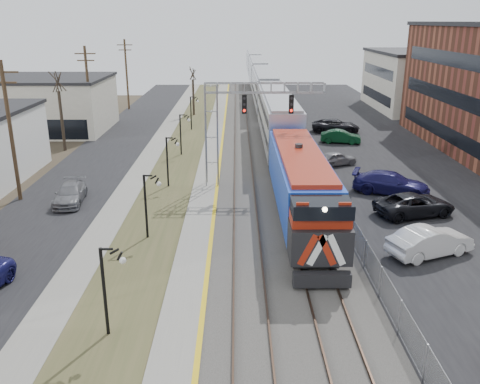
{
  "coord_description": "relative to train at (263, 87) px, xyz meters",
  "views": [
    {
      "loc": [
        1.39,
        -10.3,
        12.53
      ],
      "look_at": [
        1.61,
        18.98,
        2.6
      ],
      "focal_mm": 38.0,
      "sensor_mm": 36.0,
      "label": 1
    }
  ],
  "objects": [
    {
      "name": "car_lot_c",
      "position": [
        7.88,
        -45.71,
        -2.19
      ],
      "size": [
        5.88,
        3.8,
        1.51
      ],
      "primitive_type": "imported",
      "rotation": [
        0.0,
        0.0,
        1.83
      ],
      "color": "black",
      "rests_on": "ground"
    },
    {
      "name": "street_west",
      "position": [
        -17.0,
        -32.33,
        -2.92
      ],
      "size": [
        7.0,
        120.0,
        0.04
      ],
      "primitive_type": "cube",
      "color": "black",
      "rests_on": "ground"
    },
    {
      "name": "track_far",
      "position": [
        -0.0,
        -32.33,
        -2.66
      ],
      "size": [
        1.58,
        120.0,
        0.15
      ],
      "color": "#2D2119",
      "rests_on": "ballast_bed"
    },
    {
      "name": "car_lot_d",
      "position": [
        7.6,
        -41.18,
        -2.12
      ],
      "size": [
        6.13,
        4.16,
        1.65
      ],
      "primitive_type": "imported",
      "rotation": [
        0.0,
        0.0,
        1.21
      ],
      "color": "#1A1752",
      "rests_on": "ground"
    },
    {
      "name": "signal_gantry",
      "position": [
        -4.28,
        -39.34,
        2.65
      ],
      "size": [
        9.0,
        1.07,
        8.15
      ],
      "color": "gray",
      "rests_on": "ground"
    },
    {
      "name": "bare_trees",
      "position": [
        -18.16,
        -28.42,
        -0.24
      ],
      "size": [
        12.3,
        42.3,
        5.95
      ],
      "color": "#382D23",
      "rests_on": "ground"
    },
    {
      "name": "utility_poles",
      "position": [
        -20.0,
        -42.33,
        2.06
      ],
      "size": [
        0.28,
        80.28,
        10.0
      ],
      "color": "#4C3823",
      "rests_on": "ground"
    },
    {
      "name": "lampposts",
      "position": [
        -9.5,
        -49.05,
        -0.94
      ],
      "size": [
        0.14,
        62.14,
        4.0
      ],
      "color": "black",
      "rests_on": "ground"
    },
    {
      "name": "platform",
      "position": [
        -6.5,
        -32.33,
        -2.82
      ],
      "size": [
        2.0,
        120.0,
        0.24
      ],
      "primitive_type": "cube",
      "color": "gray",
      "rests_on": "ground"
    },
    {
      "name": "car_lot_g",
      "position": [
        7.56,
        -18.89,
        -2.17
      ],
      "size": [
        5.77,
        3.14,
        1.53
      ],
      "primitive_type": "imported",
      "rotation": [
        0.0,
        0.0,
        1.46
      ],
      "color": "black",
      "rests_on": "ground"
    },
    {
      "name": "train",
      "position": [
        0.0,
        0.0,
        0.0
      ],
      "size": [
        3.0,
        108.65,
        5.33
      ],
      "color": "#163FB9",
      "rests_on": "ground"
    },
    {
      "name": "ballast_bed",
      "position": [
        -1.5,
        -32.33,
        -2.84
      ],
      "size": [
        8.0,
        120.0,
        0.2
      ],
      "primitive_type": "cube",
      "color": "#595651",
      "rests_on": "ground"
    },
    {
      "name": "car_lot_e",
      "position": [
        4.95,
        -33.27,
        -2.3
      ],
      "size": [
        4.05,
        2.89,
        1.28
      ],
      "primitive_type": "imported",
      "rotation": [
        0.0,
        0.0,
        1.98
      ],
      "color": "gray",
      "rests_on": "ground"
    },
    {
      "name": "platform_edge",
      "position": [
        -5.62,
        -32.33,
        -2.69
      ],
      "size": [
        0.24,
        120.0,
        0.01
      ],
      "primitive_type": "cube",
      "color": "gold",
      "rests_on": "platform"
    },
    {
      "name": "car_street_b",
      "position": [
        -16.07,
        -43.07,
        -2.26
      ],
      "size": [
        2.38,
        4.83,
        1.35
      ],
      "primitive_type": "imported",
      "rotation": [
        0.0,
        0.0,
        0.11
      ],
      "color": "slate",
      "rests_on": "ground"
    },
    {
      "name": "track_near",
      "position": [
        -3.5,
        -32.33,
        -2.66
      ],
      "size": [
        1.58,
        120.0,
        0.15
      ],
      "color": "#2D2119",
      "rests_on": "ballast_bed"
    },
    {
      "name": "car_lot_b",
      "position": [
        6.67,
        -51.87,
        -2.12
      ],
      "size": [
        5.25,
        3.48,
        1.64
      ],
      "primitive_type": "imported",
      "rotation": [
        0.0,
        0.0,
        1.96
      ],
      "color": "white",
      "rests_on": "ground"
    },
    {
      "name": "grass_median",
      "position": [
        -9.5,
        -32.33,
        -2.91
      ],
      "size": [
        4.0,
        120.0,
        0.06
      ],
      "primitive_type": "cube",
      "color": "#3F4525",
      "rests_on": "ground"
    },
    {
      "name": "sidewalk",
      "position": [
        -12.5,
        -32.33,
        -2.9
      ],
      "size": [
        2.0,
        120.0,
        0.08
      ],
      "primitive_type": "cube",
      "color": "gray",
      "rests_on": "ground"
    },
    {
      "name": "parking_lot",
      "position": [
        10.5,
        -32.33,
        -2.92
      ],
      "size": [
        16.0,
        120.0,
        0.04
      ],
      "primitive_type": "cube",
      "color": "black",
      "rests_on": "ground"
    },
    {
      "name": "car_lot_f",
      "position": [
        7.07,
        -24.47,
        -2.25
      ],
      "size": [
        4.42,
        2.3,
        1.39
      ],
      "primitive_type": "imported",
      "rotation": [
        0.0,
        0.0,
        1.36
      ],
      "color": "#0B3B1D",
      "rests_on": "ground"
    },
    {
      "name": "fence",
      "position": [
        2.7,
        -32.33,
        -2.14
      ],
      "size": [
        0.04,
        120.0,
        1.6
      ],
      "primitive_type": "cube",
      "color": "gray",
      "rests_on": "ground"
    }
  ]
}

